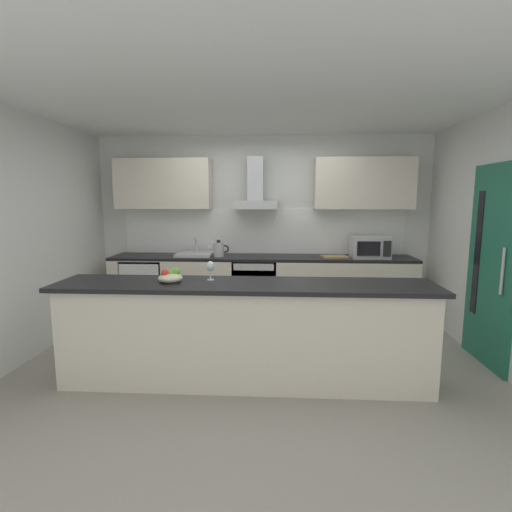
% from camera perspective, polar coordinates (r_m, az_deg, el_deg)
% --- Properties ---
extents(ground, '(5.80, 4.40, 0.02)m').
position_cam_1_polar(ground, '(4.33, -0.04, -14.78)').
color(ground, gray).
extents(ceiling, '(5.80, 4.40, 0.02)m').
position_cam_1_polar(ceiling, '(4.09, -0.04, 21.32)').
color(ceiling, white).
extents(wall_back, '(5.80, 0.12, 2.60)m').
position_cam_1_polar(wall_back, '(5.76, 0.99, 4.45)').
color(wall_back, silver).
rests_on(wall_back, ground).
extents(wall_left, '(0.12, 4.40, 2.60)m').
position_cam_1_polar(wall_left, '(4.82, -30.72, 2.51)').
color(wall_left, silver).
rests_on(wall_left, ground).
extents(wall_right, '(0.12, 4.40, 2.60)m').
position_cam_1_polar(wall_right, '(4.58, 32.47, 2.12)').
color(wall_right, silver).
rests_on(wall_right, ground).
extents(backsplash_tile, '(4.08, 0.02, 0.66)m').
position_cam_1_polar(backsplash_tile, '(5.69, 0.96, 3.70)').
color(backsplash_tile, white).
extents(counter_back, '(4.23, 0.60, 0.90)m').
position_cam_1_polar(counter_back, '(5.51, 0.81, -4.68)').
color(counter_back, beige).
rests_on(counter_back, ground).
extents(counter_island, '(3.42, 0.64, 0.95)m').
position_cam_1_polar(counter_island, '(3.60, -1.68, -11.33)').
color(counter_island, beige).
rests_on(counter_island, ground).
extents(upper_cabinets, '(4.17, 0.32, 0.70)m').
position_cam_1_polar(upper_cabinets, '(5.52, 0.91, 10.62)').
color(upper_cabinets, beige).
extents(side_door, '(0.08, 0.85, 2.05)m').
position_cam_1_polar(side_door, '(4.57, 31.40, -1.26)').
color(side_door, '#1E664C').
rests_on(side_door, ground).
extents(oven, '(0.60, 0.62, 0.80)m').
position_cam_1_polar(oven, '(5.48, -0.16, -4.63)').
color(oven, slate).
rests_on(oven, ground).
extents(refrigerator, '(0.58, 0.60, 0.85)m').
position_cam_1_polar(refrigerator, '(5.79, -15.86, -4.60)').
color(refrigerator, white).
rests_on(refrigerator, ground).
extents(microwave, '(0.50, 0.38, 0.30)m').
position_cam_1_polar(microwave, '(5.49, 16.50, 1.29)').
color(microwave, '#B7BABC').
rests_on(microwave, counter_back).
extents(sink, '(0.50, 0.40, 0.26)m').
position_cam_1_polar(sink, '(5.52, -9.05, 0.30)').
color(sink, silver).
rests_on(sink, counter_back).
extents(kettle, '(0.29, 0.15, 0.24)m').
position_cam_1_polar(kettle, '(5.41, -5.53, 1.02)').
color(kettle, '#B7BABC').
rests_on(kettle, counter_back).
extents(range_hood, '(0.62, 0.45, 0.72)m').
position_cam_1_polar(range_hood, '(5.47, -0.08, 9.35)').
color(range_hood, '#B7BABC').
extents(wine_glass, '(0.08, 0.08, 0.18)m').
position_cam_1_polar(wine_glass, '(3.60, -6.77, -1.62)').
color(wine_glass, silver).
rests_on(wine_glass, counter_island).
extents(fruit_bowl, '(0.22, 0.22, 0.13)m').
position_cam_1_polar(fruit_bowl, '(3.60, -12.52, -3.04)').
color(fruit_bowl, beige).
rests_on(fruit_bowl, counter_island).
extents(chopping_board, '(0.37, 0.28, 0.02)m').
position_cam_1_polar(chopping_board, '(5.42, 11.52, -0.10)').
color(chopping_board, tan).
rests_on(chopping_board, counter_back).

